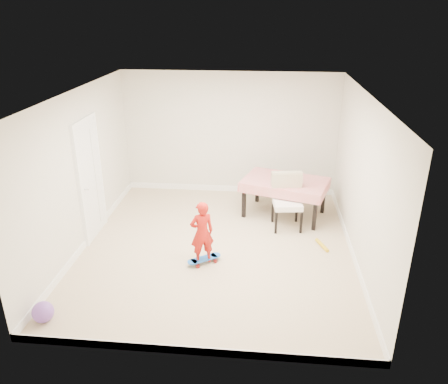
# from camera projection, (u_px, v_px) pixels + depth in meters

# --- Properties ---
(ground) EXTENTS (5.00, 5.00, 0.00)m
(ground) POSITION_uv_depth(u_px,v_px,m) (217.00, 248.00, 7.42)
(ground) COLOR tan
(ground) RESTS_ON ground
(ceiling) EXTENTS (4.50, 5.00, 0.04)m
(ceiling) POSITION_uv_depth(u_px,v_px,m) (216.00, 95.00, 6.41)
(ceiling) COLOR silver
(ceiling) RESTS_ON wall_back
(wall_back) EXTENTS (4.50, 0.04, 2.60)m
(wall_back) POSITION_uv_depth(u_px,v_px,m) (230.00, 134.00, 9.19)
(wall_back) COLOR beige
(wall_back) RESTS_ON ground
(wall_front) EXTENTS (4.50, 0.04, 2.60)m
(wall_front) POSITION_uv_depth(u_px,v_px,m) (190.00, 259.00, 4.64)
(wall_front) COLOR beige
(wall_front) RESTS_ON ground
(wall_left) EXTENTS (0.04, 5.00, 2.60)m
(wall_left) POSITION_uv_depth(u_px,v_px,m) (81.00, 172.00, 7.11)
(wall_left) COLOR beige
(wall_left) RESTS_ON ground
(wall_right) EXTENTS (0.04, 5.00, 2.60)m
(wall_right) POSITION_uv_depth(u_px,v_px,m) (360.00, 181.00, 6.72)
(wall_right) COLOR beige
(wall_right) RESTS_ON ground
(door) EXTENTS (0.11, 0.94, 2.11)m
(door) POSITION_uv_depth(u_px,v_px,m) (90.00, 181.00, 7.50)
(door) COLOR white
(door) RESTS_ON ground
(baseboard_back) EXTENTS (4.50, 0.02, 0.12)m
(baseboard_back) POSITION_uv_depth(u_px,v_px,m) (229.00, 188.00, 9.68)
(baseboard_back) COLOR white
(baseboard_back) RESTS_ON ground
(baseboard_front) EXTENTS (4.50, 0.02, 0.12)m
(baseboard_front) POSITION_uv_depth(u_px,v_px,m) (193.00, 351.00, 5.12)
(baseboard_front) COLOR white
(baseboard_front) RESTS_ON ground
(baseboard_left) EXTENTS (0.02, 5.00, 0.12)m
(baseboard_left) POSITION_uv_depth(u_px,v_px,m) (89.00, 238.00, 7.60)
(baseboard_left) COLOR white
(baseboard_left) RESTS_ON ground
(baseboard_right) EXTENTS (0.02, 5.00, 0.12)m
(baseboard_right) POSITION_uv_depth(u_px,v_px,m) (352.00, 251.00, 7.20)
(baseboard_right) COLOR white
(baseboard_right) RESTS_ON ground
(dining_table) EXTENTS (1.78, 1.41, 0.73)m
(dining_table) POSITION_uv_depth(u_px,v_px,m) (284.00, 198.00, 8.46)
(dining_table) COLOR red
(dining_table) RESTS_ON ground
(dining_chair) EXTENTS (0.63, 0.70, 1.02)m
(dining_chair) POSITION_uv_depth(u_px,v_px,m) (287.00, 202.00, 7.91)
(dining_chair) COLOR beige
(dining_chair) RESTS_ON ground
(skateboard) EXTENTS (0.59, 0.50, 0.09)m
(skateboard) POSITION_uv_depth(u_px,v_px,m) (204.00, 260.00, 6.97)
(skateboard) COLOR blue
(skateboard) RESTS_ON ground
(child) EXTENTS (0.45, 0.38, 1.04)m
(child) POSITION_uv_depth(u_px,v_px,m) (202.00, 235.00, 6.77)
(child) COLOR red
(child) RESTS_ON ground
(balloon) EXTENTS (0.28, 0.28, 0.28)m
(balloon) POSITION_uv_depth(u_px,v_px,m) (43.00, 312.00, 5.64)
(balloon) COLOR purple
(balloon) RESTS_ON ground
(foam_toy) EXTENTS (0.20, 0.39, 0.06)m
(foam_toy) POSITION_uv_depth(u_px,v_px,m) (322.00, 245.00, 7.44)
(foam_toy) COLOR gold
(foam_toy) RESTS_ON ground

